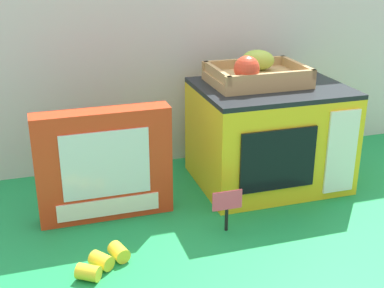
# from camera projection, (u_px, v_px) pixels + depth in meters

# --- Properties ---
(ground_plane) EXTENTS (1.70, 1.70, 0.00)m
(ground_plane) POSITION_uv_depth(u_px,v_px,m) (225.00, 195.00, 1.36)
(ground_plane) COLOR #198C47
(ground_plane) RESTS_ON ground
(display_back_panel) EXTENTS (1.61, 0.03, 0.71)m
(display_back_panel) POSITION_uv_depth(u_px,v_px,m) (193.00, 39.00, 1.48)
(display_back_panel) COLOR silver
(display_back_panel) RESTS_ON ground
(toy_microwave) EXTENTS (0.38, 0.30, 0.27)m
(toy_microwave) POSITION_uv_depth(u_px,v_px,m) (269.00, 135.00, 1.39)
(toy_microwave) COLOR yellow
(toy_microwave) RESTS_ON ground
(food_groups_crate) EXTENTS (0.24, 0.18, 0.09)m
(food_groups_crate) POSITION_uv_depth(u_px,v_px,m) (256.00, 74.00, 1.35)
(food_groups_crate) COLOR tan
(food_groups_crate) RESTS_ON toy_microwave
(cookie_set_box) EXTENTS (0.31, 0.06, 0.27)m
(cookie_set_box) POSITION_uv_depth(u_px,v_px,m) (104.00, 165.00, 1.21)
(cookie_set_box) COLOR red
(cookie_set_box) RESTS_ON ground
(price_sign) EXTENTS (0.07, 0.01, 0.10)m
(price_sign) POSITION_uv_depth(u_px,v_px,m) (227.00, 205.00, 1.17)
(price_sign) COLOR black
(price_sign) RESTS_ON ground
(loose_toy_banana) EXTENTS (0.12, 0.10, 0.03)m
(loose_toy_banana) POSITION_uv_depth(u_px,v_px,m) (103.00, 262.00, 1.05)
(loose_toy_banana) COLOR yellow
(loose_toy_banana) RESTS_ON ground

